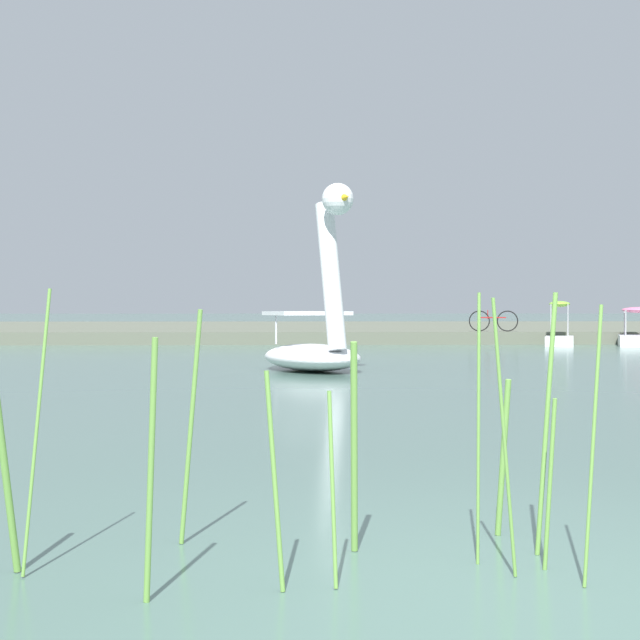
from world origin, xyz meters
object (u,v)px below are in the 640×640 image
(swan_boat, at_px, (315,335))
(pedal_boat_pink, at_px, (640,333))
(bicycle_parked, at_px, (493,321))
(pedal_boat_lime, at_px, (560,333))

(swan_boat, distance_m, pedal_boat_pink, 16.69)
(swan_boat, bearing_deg, bicycle_parked, 64.68)
(swan_boat, distance_m, pedal_boat_lime, 15.26)
(swan_boat, bearing_deg, pedal_boat_lime, 55.29)
(swan_boat, xyz_separation_m, pedal_boat_pink, (11.35, 12.24, -0.31))
(bicycle_parked, bearing_deg, swan_boat, -115.32)
(swan_boat, relative_size, pedal_boat_lime, 1.86)
(swan_boat, height_order, bicycle_parked, swan_boat)
(pedal_boat_pink, bearing_deg, pedal_boat_lime, 173.53)
(pedal_boat_pink, xyz_separation_m, bicycle_parked, (-4.54, 2.14, 0.40))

